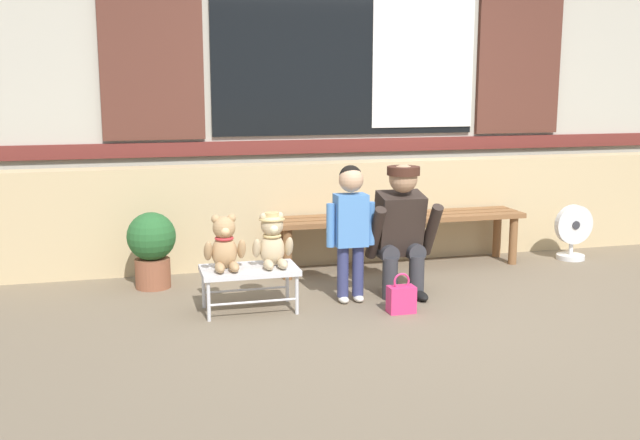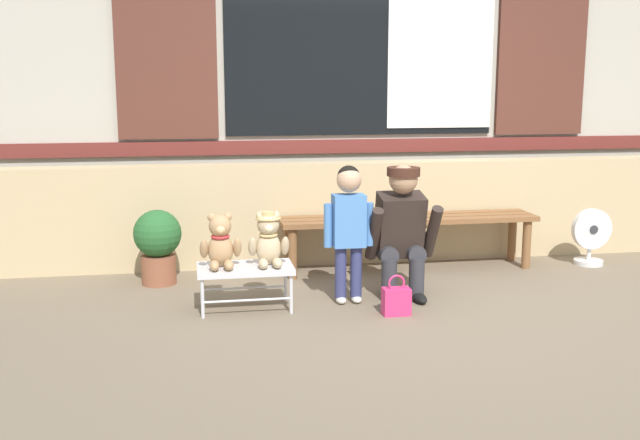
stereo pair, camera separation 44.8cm
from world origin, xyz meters
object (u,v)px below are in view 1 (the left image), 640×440
at_px(wooden_bench_long, 399,223).
at_px(small_display_bench, 249,272).
at_px(teddy_bear_with_hat, 272,241).
at_px(teddy_bear_plain, 225,245).
at_px(floor_fan, 573,232).
at_px(adult_crouching, 401,229).
at_px(child_standing, 351,218).
at_px(potted_plant, 152,245).
at_px(handbag_on_ground, 401,299).

distance_m(wooden_bench_long, small_display_bench, 1.64).
bearing_deg(teddy_bear_with_hat, teddy_bear_plain, -179.87).
distance_m(wooden_bench_long, teddy_bear_with_hat, 1.51).
bearing_deg(floor_fan, small_display_bench, -165.82).
relative_size(small_display_bench, teddy_bear_with_hat, 1.76).
bearing_deg(adult_crouching, child_standing, -169.46).
distance_m(teddy_bear_with_hat, potted_plant, 1.08).
bearing_deg(floor_fan, teddy_bear_plain, -166.55).
distance_m(child_standing, adult_crouching, 0.42).
bearing_deg(small_display_bench, floor_fan, 14.18).
bearing_deg(potted_plant, handbag_on_ground, -33.77).
bearing_deg(child_standing, potted_plant, 151.35).
bearing_deg(floor_fan, handbag_on_ground, -152.25).
bearing_deg(adult_crouching, wooden_bench_long, 70.14).
distance_m(teddy_bear_with_hat, adult_crouching, 0.96).
height_order(adult_crouching, floor_fan, adult_crouching).
bearing_deg(child_standing, handbag_on_ground, -52.51).
xyz_separation_m(teddy_bear_plain, teddy_bear_with_hat, (0.32, 0.00, 0.01)).
bearing_deg(wooden_bench_long, adult_crouching, -109.86).
relative_size(teddy_bear_with_hat, floor_fan, 0.76).
height_order(wooden_bench_long, adult_crouching, adult_crouching).
distance_m(wooden_bench_long, handbag_on_ground, 1.27).
relative_size(wooden_bench_long, small_display_bench, 3.28).
relative_size(child_standing, floor_fan, 2.00).
distance_m(teddy_bear_plain, potted_plant, 0.89).
bearing_deg(wooden_bench_long, teddy_bear_plain, -150.78).
bearing_deg(handbag_on_ground, small_display_bench, 163.17).
relative_size(adult_crouching, handbag_on_ground, 3.49).
relative_size(handbag_on_ground, floor_fan, 0.57).
height_order(teddy_bear_with_hat, handbag_on_ground, teddy_bear_with_hat).
distance_m(small_display_bench, adult_crouching, 1.14).
bearing_deg(handbag_on_ground, teddy_bear_with_hat, 159.95).
relative_size(small_display_bench, child_standing, 0.67).
bearing_deg(adult_crouching, teddy_bear_plain, -175.05).
bearing_deg(teddy_bear_plain, teddy_bear_with_hat, 0.13).
height_order(child_standing, floor_fan, child_standing).
relative_size(teddy_bear_with_hat, potted_plant, 0.64).
bearing_deg(potted_plant, small_display_bench, -51.51).
bearing_deg(child_standing, teddy_bear_with_hat, -176.36).
height_order(handbag_on_ground, floor_fan, floor_fan).
xyz_separation_m(small_display_bench, handbag_on_ground, (0.97, -0.29, -0.17)).
relative_size(wooden_bench_long, teddy_bear_with_hat, 5.78).
relative_size(handbag_on_ground, potted_plant, 0.48).
xyz_separation_m(small_display_bench, child_standing, (0.72, 0.04, 0.33)).
height_order(small_display_bench, teddy_bear_plain, teddy_bear_plain).
height_order(small_display_bench, adult_crouching, adult_crouching).
distance_m(wooden_bench_long, floor_fan, 1.56).
bearing_deg(small_display_bench, handbag_on_ground, -16.83).
distance_m(wooden_bench_long, potted_plant, 2.00).
bearing_deg(teddy_bear_with_hat, floor_fan, 14.92).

